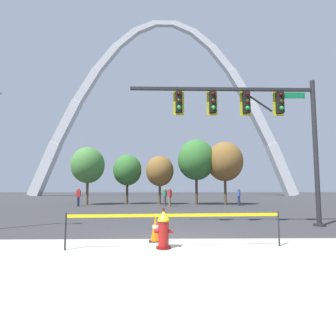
# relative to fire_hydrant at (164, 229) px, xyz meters

# --- Properties ---
(ground_plane) EXTENTS (240.00, 240.00, 0.00)m
(ground_plane) POSITION_rel_fire_hydrant_xyz_m (0.33, 0.84, -0.47)
(ground_plane) COLOR #333335
(sidewalk_near_curb) EXTENTS (40.00, 8.00, 0.01)m
(sidewalk_near_curb) POSITION_rel_fire_hydrant_xyz_m (0.33, -2.83, -0.46)
(sidewalk_near_curb) COLOR #A8A59E
(sidewalk_near_curb) RESTS_ON ground
(fire_hydrant) EXTENTS (0.46, 0.48, 0.99)m
(fire_hydrant) POSITION_rel_fire_hydrant_xyz_m (0.00, 0.00, 0.00)
(fire_hydrant) COLOR #5E0F0D
(fire_hydrant) RESTS_ON ground
(caution_tape_barrier) EXTENTS (5.38, 0.38, 0.89)m
(caution_tape_barrier) POSITION_rel_fire_hydrant_xyz_m (0.31, 0.03, 0.15)
(caution_tape_barrier) COLOR #232326
(caution_tape_barrier) RESTS_ON ground
(traffic_cone_by_hydrant) EXTENTS (0.36, 0.36, 0.73)m
(traffic_cone_by_hydrant) POSITION_rel_fire_hydrant_xyz_m (-0.22, 0.82, -0.11)
(traffic_cone_by_hydrant) COLOR black
(traffic_cone_by_hydrant) RESTS_ON ground
(traffic_signal_gantry) EXTENTS (7.82, 0.44, 6.00)m
(traffic_signal_gantry) POSITION_rel_fire_hydrant_xyz_m (3.85, 3.66, 3.94)
(traffic_signal_gantry) COLOR #232326
(traffic_signal_gantry) RESTS_ON ground
(monument_arch) EXTENTS (60.43, 2.24, 42.05)m
(monument_arch) POSITION_rel_fire_hydrant_xyz_m (0.33, 50.14, 18.39)
(monument_arch) COLOR silver
(monument_arch) RESTS_ON ground
(tree_far_left) EXTENTS (3.15, 3.15, 5.52)m
(tree_far_left) POSITION_rel_fire_hydrant_xyz_m (-7.23, 17.68, 3.31)
(tree_far_left) COLOR brown
(tree_far_left) RESTS_ON ground
(tree_left_mid) EXTENTS (2.83, 2.83, 4.96)m
(tree_left_mid) POSITION_rel_fire_hydrant_xyz_m (-3.58, 18.73, 2.92)
(tree_left_mid) COLOR #473323
(tree_left_mid) RESTS_ON ground
(tree_center_left) EXTENTS (2.72, 2.72, 4.75)m
(tree_center_left) POSITION_rel_fire_hydrant_xyz_m (-0.31, 18.04, 2.78)
(tree_center_left) COLOR brown
(tree_center_left) RESTS_ON ground
(tree_center_right) EXTENTS (3.60, 3.60, 6.30)m
(tree_center_right) POSITION_rel_fire_hydrant_xyz_m (3.23, 17.67, 3.84)
(tree_center_right) COLOR #473323
(tree_center_right) RESTS_ON ground
(tree_right_mid) EXTENTS (3.44, 3.44, 6.01)m
(tree_right_mid) POSITION_rel_fire_hydrant_xyz_m (5.93, 17.32, 3.65)
(tree_right_mid) COLOR brown
(tree_right_mid) RESTS_ON ground
(pedestrian_walking_left) EXTENTS (0.38, 0.39, 1.59)m
(pedestrian_walking_left) POSITION_rel_fire_hydrant_xyz_m (0.56, 14.94, 0.35)
(pedestrian_walking_left) COLOR brown
(pedestrian_walking_left) RESTS_ON ground
(pedestrian_standing_center) EXTENTS (0.34, 0.39, 1.59)m
(pedestrian_standing_center) POSITION_rel_fire_hydrant_xyz_m (6.75, 15.81, 0.35)
(pedestrian_standing_center) COLOR #232847
(pedestrian_standing_center) RESTS_ON ground
(pedestrian_walking_right) EXTENTS (0.38, 0.39, 1.59)m
(pedestrian_walking_right) POSITION_rel_fire_hydrant_xyz_m (0.17, 16.44, 0.35)
(pedestrian_walking_right) COLOR #38383D
(pedestrian_walking_right) RESTS_ON ground
(pedestrian_near_trees) EXTENTS (0.35, 0.22, 1.59)m
(pedestrian_near_trees) POSITION_rel_fire_hydrant_xyz_m (-7.34, 15.54, 0.35)
(pedestrian_near_trees) COLOR #232847
(pedestrian_near_trees) RESTS_ON ground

